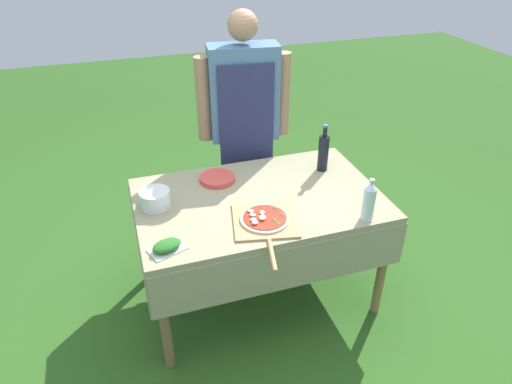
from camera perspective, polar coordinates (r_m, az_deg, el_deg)
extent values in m
plane|color=#2D5B1E|center=(3.17, 0.32, -12.33)|extent=(12.00, 12.00, 0.00)
cube|color=gray|center=(2.70, 0.37, -0.98)|extent=(1.44, 0.91, 0.04)
cube|color=gray|center=(2.45, 3.76, -9.64)|extent=(1.44, 0.01, 0.28)
cube|color=gray|center=(3.15, -2.26, 0.93)|extent=(1.44, 0.01, 0.28)
cube|color=gray|center=(2.70, -14.47, -6.36)|extent=(0.01, 0.91, 0.28)
cube|color=gray|center=(3.06, 13.32, -1.15)|extent=(0.01, 0.91, 0.28)
cylinder|color=olive|center=(2.55, -11.41, -15.36)|extent=(0.06, 0.06, 0.73)
cylinder|color=olive|center=(2.90, 15.49, -9.12)|extent=(0.06, 0.06, 0.73)
cylinder|color=olive|center=(3.14, -13.48, -5.08)|extent=(0.06, 0.06, 0.73)
cylinder|color=olive|center=(3.43, 8.74, -1.04)|extent=(0.06, 0.06, 0.73)
cylinder|color=#70604C|center=(3.45, 0.00, 0.71)|extent=(0.12, 0.12, 0.85)
cylinder|color=#70604C|center=(3.42, -2.76, 0.44)|extent=(0.12, 0.12, 0.85)
cube|color=#4C7099|center=(3.11, -1.55, 12.28)|extent=(0.48, 0.25, 0.63)
cube|color=navy|center=(3.10, -1.17, 7.50)|extent=(0.36, 0.06, 0.92)
cylinder|color=#A37A5B|center=(3.17, 3.36, 12.09)|extent=(0.10, 0.10, 0.56)
cylinder|color=#A37A5B|center=(3.09, -6.56, 11.41)|extent=(0.10, 0.10, 0.56)
sphere|color=#A37A5B|center=(2.99, -1.68, 20.12)|extent=(0.19, 0.19, 0.19)
cube|color=tan|center=(2.49, 1.11, -3.55)|extent=(0.41, 0.41, 0.01)
cylinder|color=tan|center=(2.26, 2.02, -7.85)|extent=(0.07, 0.24, 0.02)
cylinder|color=beige|center=(2.48, 1.11, -3.33)|extent=(0.27, 0.27, 0.01)
cylinder|color=red|center=(2.48, 1.12, -3.17)|extent=(0.24, 0.24, 0.00)
ellipsoid|color=white|center=(2.49, 0.76, -2.57)|extent=(0.04, 0.04, 0.01)
ellipsoid|color=white|center=(2.45, 0.80, -3.20)|extent=(0.06, 0.06, 0.02)
ellipsoid|color=white|center=(2.51, -0.69, -2.37)|extent=(0.04, 0.04, 0.01)
ellipsoid|color=white|center=(2.42, -0.12, -3.80)|extent=(0.05, 0.05, 0.02)
ellipsoid|color=white|center=(2.48, -0.43, -2.86)|extent=(0.05, 0.05, 0.01)
ellipsoid|color=white|center=(2.51, -0.58, -2.40)|extent=(0.04, 0.04, 0.01)
ellipsoid|color=white|center=(2.44, -0.37, -3.46)|extent=(0.04, 0.04, 0.01)
ellipsoid|color=#286B23|center=(2.54, 2.32, -2.00)|extent=(0.03, 0.03, 0.00)
ellipsoid|color=#286B23|center=(2.43, 2.83, -3.92)|extent=(0.03, 0.03, 0.00)
ellipsoid|color=#286B23|center=(2.48, 0.50, -2.96)|extent=(0.03, 0.03, 0.00)
ellipsoid|color=#286B23|center=(2.45, 2.28, -3.48)|extent=(0.02, 0.03, 0.00)
ellipsoid|color=#286B23|center=(2.49, 3.32, -2.83)|extent=(0.02, 0.04, 0.00)
cylinder|color=black|center=(2.95, 8.40, 4.78)|extent=(0.07, 0.07, 0.23)
cylinder|color=black|center=(2.89, 8.63, 7.42)|extent=(0.03, 0.03, 0.07)
cylinder|color=#335BB2|center=(2.87, 8.70, 8.15)|extent=(0.03, 0.03, 0.02)
cylinder|color=silver|center=(2.53, 13.88, -1.49)|extent=(0.07, 0.07, 0.19)
cone|color=silver|center=(2.47, 14.23, 0.77)|extent=(0.07, 0.07, 0.04)
cylinder|color=silver|center=(2.45, 14.32, 1.35)|extent=(0.03, 0.03, 0.02)
cube|color=silver|center=(2.34, -11.03, -7.03)|extent=(0.21, 0.17, 0.01)
ellipsoid|color=#286B23|center=(2.32, -11.09, -6.57)|extent=(0.18, 0.14, 0.04)
cylinder|color=silver|center=(2.64, -12.48, -0.86)|extent=(0.17, 0.17, 0.10)
cylinder|color=#DB4C42|center=(2.86, -4.87, 1.47)|extent=(0.22, 0.22, 0.00)
cylinder|color=#DB4C42|center=(2.86, -4.87, 1.56)|extent=(0.22, 0.22, 0.00)
cylinder|color=#DB4C42|center=(2.86, -4.87, 1.65)|extent=(0.22, 0.22, 0.00)
cylinder|color=#DB4C42|center=(2.86, -4.88, 1.73)|extent=(0.22, 0.22, 0.00)
cylinder|color=#DB4C42|center=(2.85, -4.88, 1.82)|extent=(0.22, 0.22, 0.00)
cylinder|color=#DB4C42|center=(2.85, -4.89, 1.91)|extent=(0.22, 0.22, 0.00)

